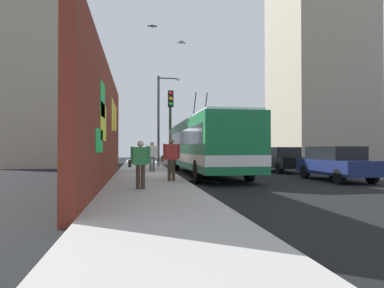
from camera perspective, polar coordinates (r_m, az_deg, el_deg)
The scene contains 15 objects.
ground_plane at distance 17.46m, azimuth -2.80°, elevation -5.70°, with size 80.00×80.00×0.00m, color black.
sidewalk_slab at distance 17.33m, azimuth -8.08°, elevation -5.47°, with size 48.00×3.20×0.15m, color #ADA8A0.
graffiti_wall at distance 13.61m, azimuth -15.02°, elevation 3.16°, with size 14.49×0.32×4.83m.
building_far_left at distance 31.66m, azimuth -22.76°, elevation 8.50°, with size 10.06×6.20×13.17m.
building_far_right at distance 38.27m, azimuth 21.20°, elevation 13.19°, with size 8.61×8.53×21.45m.
city_bus at distance 18.56m, azimuth 2.41°, elevation -0.02°, with size 12.21×2.67×4.90m.
parked_car_navy at distance 16.50m, azimuth 23.77°, elevation -3.01°, with size 4.23×1.77×1.58m.
parked_car_black at distance 21.61m, azimuth 15.21°, elevation -2.52°, with size 4.42×1.77×1.58m.
pedestrian_midblock at distance 19.46m, azimuth -7.02°, elevation -1.72°, with size 0.23×0.77×1.74m.
pedestrian_near_wall at distance 10.89m, azimuth -9.04°, elevation -2.93°, with size 0.22×0.73×1.60m.
pedestrian_at_curb at distance 13.55m, azimuth -3.66°, elevation -2.06°, with size 0.23×0.77×1.75m.
traffic_light at distance 17.02m, azimuth -3.80°, elevation 4.55°, with size 0.49×0.28×4.36m.
street_lamp at distance 25.00m, azimuth -5.46°, elevation 5.13°, with size 0.44×1.72×6.88m.
flying_pigeons at distance 18.46m, azimuth -0.82°, elevation 22.39°, with size 7.70×4.55×2.00m.
curbside_puddle at distance 14.38m, azimuth 1.13°, elevation -6.73°, with size 2.04×2.04×0.00m, color black.
Camera 1 is at (-17.27, 2.07, 1.47)m, focal length 30.50 mm.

